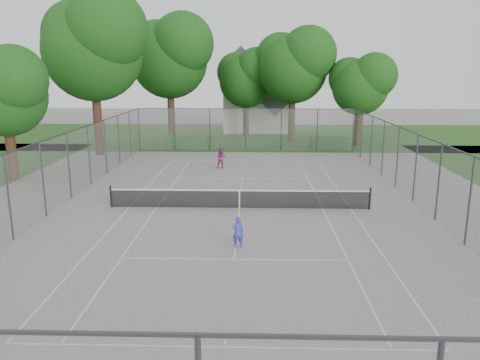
{
  "coord_description": "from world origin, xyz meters",
  "views": [
    {
      "loc": [
        0.68,
        -22.17,
        6.71
      ],
      "look_at": [
        0.0,
        1.0,
        1.2
      ],
      "focal_mm": 35.0,
      "sensor_mm": 36.0,
      "label": 1
    }
  ],
  "objects_px": {
    "girl_player": "(238,232)",
    "woman_player": "(221,158)",
    "house": "(258,98)",
    "tennis_net": "(239,198)"
  },
  "relations": [
    {
      "from": "tennis_net",
      "to": "house",
      "type": "relative_size",
      "value": 1.42
    },
    {
      "from": "woman_player",
      "to": "house",
      "type": "bearing_deg",
      "value": 77.09
    },
    {
      "from": "house",
      "to": "tennis_net",
      "type": "bearing_deg",
      "value": -92.13
    },
    {
      "from": "tennis_net",
      "to": "house",
      "type": "xyz_separation_m",
      "value": [
        1.11,
        29.79,
        3.13
      ]
    },
    {
      "from": "house",
      "to": "girl_player",
      "type": "relative_size",
      "value": 7.36
    },
    {
      "from": "tennis_net",
      "to": "girl_player",
      "type": "relative_size",
      "value": 10.48
    },
    {
      "from": "girl_player",
      "to": "woman_player",
      "type": "relative_size",
      "value": 0.83
    },
    {
      "from": "house",
      "to": "girl_player",
      "type": "bearing_deg",
      "value": -91.65
    },
    {
      "from": "house",
      "to": "woman_player",
      "type": "relative_size",
      "value": 6.11
    },
    {
      "from": "tennis_net",
      "to": "girl_player",
      "type": "bearing_deg",
      "value": -88.89
    }
  ]
}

